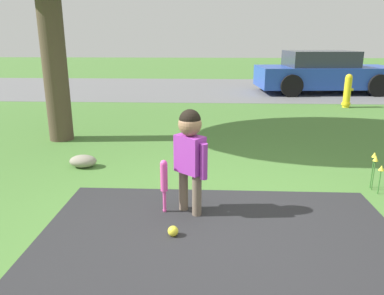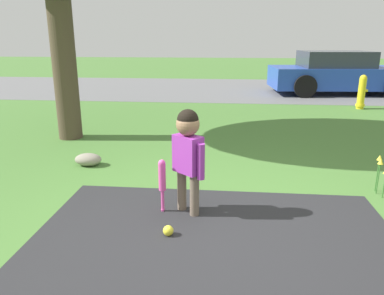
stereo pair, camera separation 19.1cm
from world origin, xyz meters
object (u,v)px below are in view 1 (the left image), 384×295
Objects in this scene: baseball_bat at (164,179)px; parked_car at (324,73)px; child at (190,147)px; fire_hydrant at (347,91)px; sports_ball at (173,231)px.

baseball_bat is 9.58m from parked_car.
fire_hydrant is (3.60, 6.05, -0.28)m from child.
parked_car is (3.74, 8.70, -0.07)m from child.
child is 7.05m from fire_hydrant.
baseball_bat is (-0.26, -0.01, -0.33)m from child.
child is 9.47m from parked_car.
baseball_bat is at bearing -122.45° from fire_hydrant.
sports_ball is 7.53m from fire_hydrant.
baseball_bat is 5.81× the size of sports_ball.
fire_hydrant is 0.19× the size of parked_car.
sports_ball is 9.98m from parked_car.
child is 0.41m from baseball_bat.
sports_ball is at bearing -119.68° from fire_hydrant.
sports_ball is 0.11× the size of fire_hydrant.
sports_ball is at bearing -117.17° from parked_car.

